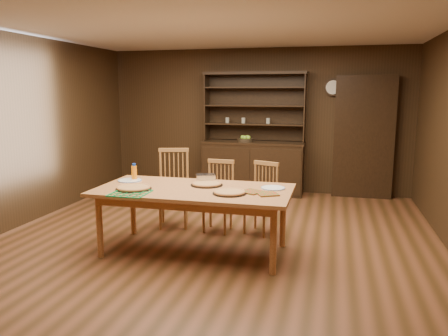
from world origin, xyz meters
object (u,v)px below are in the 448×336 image
(chair_left, at_px, (174,185))
(china_hutch, at_px, (253,160))
(juice_bottle, at_px, (134,172))
(chair_center, at_px, (219,193))
(chair_right, at_px, (262,196))
(dining_table, at_px, (194,194))

(chair_left, bearing_deg, china_hutch, 56.02)
(china_hutch, relative_size, juice_bottle, 10.37)
(chair_center, height_order, chair_right, chair_center)
(chair_center, xyz_separation_m, juice_bottle, (-0.92, -0.61, 0.35))
(chair_center, distance_m, juice_bottle, 1.16)
(dining_table, relative_size, chair_right, 2.36)
(dining_table, bearing_deg, china_hutch, 87.95)
(chair_left, height_order, chair_right, chair_left)
(china_hutch, relative_size, chair_left, 2.05)
(dining_table, bearing_deg, juice_bottle, 162.93)
(china_hutch, relative_size, dining_table, 0.99)
(chair_center, relative_size, juice_bottle, 4.48)
(dining_table, relative_size, chair_left, 2.07)
(china_hutch, height_order, juice_bottle, china_hutch)
(china_hutch, distance_m, juice_bottle, 3.02)
(dining_table, distance_m, chair_left, 1.12)
(china_hutch, distance_m, chair_left, 2.29)
(chair_left, bearing_deg, dining_table, -73.36)
(dining_table, relative_size, chair_center, 2.34)
(dining_table, bearing_deg, chair_center, 85.82)
(chair_left, distance_m, juice_bottle, 0.77)
(chair_left, distance_m, chair_center, 0.67)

